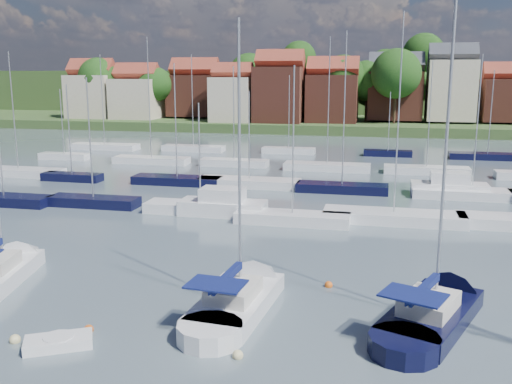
# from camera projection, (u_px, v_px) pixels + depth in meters

# --- Properties ---
(ground) EXTENTS (260.00, 260.00, 0.00)m
(ground) POSITION_uv_depth(u_px,v_px,m) (317.00, 176.00, 64.41)
(ground) COLOR #4C5A67
(ground) RESTS_ON ground
(sailboat_left) EXTENTS (4.73, 10.35, 13.69)m
(sailboat_left) POSITION_uv_depth(u_px,v_px,m) (8.00, 268.00, 32.65)
(sailboat_left) COLOR silver
(sailboat_left) RESTS_ON ground
(sailboat_centre) EXTENTS (3.83, 11.19, 14.96)m
(sailboat_centre) POSITION_uv_depth(u_px,v_px,m) (245.00, 294.00, 28.83)
(sailboat_centre) COLOR silver
(sailboat_centre) RESTS_ON ground
(sailboat_navy) EXTENTS (6.87, 11.50, 15.53)m
(sailboat_navy) POSITION_uv_depth(u_px,v_px,m) (440.00, 308.00, 27.19)
(sailboat_navy) COLOR black
(sailboat_navy) RESTS_ON ground
(tender) EXTENTS (3.03, 2.44, 0.59)m
(tender) POSITION_uv_depth(u_px,v_px,m) (59.00, 342.00, 23.96)
(tender) COLOR silver
(tender) RESTS_ON ground
(buoy_b) EXTENTS (0.48, 0.48, 0.48)m
(buoy_b) POSITION_uv_depth(u_px,v_px,m) (15.00, 342.00, 24.48)
(buoy_b) COLOR beige
(buoy_b) RESTS_ON ground
(buoy_c) EXTENTS (0.44, 0.44, 0.44)m
(buoy_c) POSITION_uv_depth(u_px,v_px,m) (89.00, 332.00, 25.46)
(buoy_c) COLOR #D85914
(buoy_c) RESTS_ON ground
(buoy_d) EXTENTS (0.46, 0.46, 0.46)m
(buoy_d) POSITION_uv_depth(u_px,v_px,m) (238.00, 358.00, 23.13)
(buoy_d) COLOR beige
(buoy_d) RESTS_ON ground
(buoy_e) EXTENTS (0.44, 0.44, 0.44)m
(buoy_e) POSITION_uv_depth(u_px,v_px,m) (329.00, 287.00, 30.80)
(buoy_e) COLOR #D85914
(buoy_e) RESTS_ON ground
(marina_field) EXTENTS (79.62, 41.41, 15.93)m
(marina_field) POSITION_uv_depth(u_px,v_px,m) (329.00, 180.00, 59.28)
(marina_field) COLOR silver
(marina_field) RESTS_ON ground
(far_shore_town) EXTENTS (212.46, 90.00, 22.27)m
(far_shore_town) POSITION_uv_depth(u_px,v_px,m) (366.00, 99.00, 151.51)
(far_shore_town) COLOR #3A4E27
(far_shore_town) RESTS_ON ground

